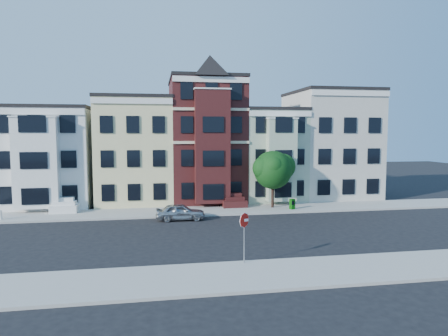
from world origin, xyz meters
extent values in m
plane|color=black|center=(0.00, 0.00, 0.00)|extent=(120.00, 120.00, 0.00)
cube|color=#9E9B93|center=(0.00, 8.00, 0.07)|extent=(60.00, 4.00, 0.15)
cube|color=#9E9B93|center=(0.00, -8.00, 0.07)|extent=(60.00, 4.00, 0.15)
cube|color=white|center=(-15.00, 14.50, 4.50)|extent=(8.00, 9.00, 9.00)
cube|color=beige|center=(-7.00, 14.50, 5.00)|extent=(7.00, 9.00, 10.00)
cube|color=#3B1413|center=(0.00, 14.50, 6.00)|extent=(7.00, 9.00, 12.00)
cube|color=#A2B396|center=(6.50, 14.50, 4.50)|extent=(6.00, 9.00, 9.00)
cube|color=beige|center=(13.50, 14.50, 5.50)|extent=(8.00, 9.00, 11.00)
imported|color=#A6A9AD|center=(-3.21, 5.06, 0.65)|extent=(3.86, 1.61, 1.31)
cube|color=#095109|center=(6.76, 7.14, 0.60)|extent=(0.52, 0.49, 0.90)
cylinder|color=silver|center=(-17.00, 6.95, 0.45)|extent=(0.27, 0.27, 0.60)
camera|label=1|loc=(-5.09, -26.07, 6.90)|focal=32.00mm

